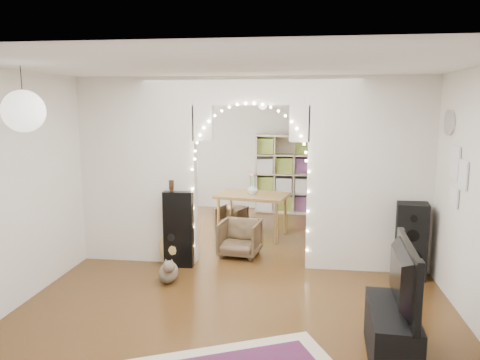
# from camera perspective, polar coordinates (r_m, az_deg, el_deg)

# --- Properties ---
(floor) EXTENTS (7.50, 7.50, 0.00)m
(floor) POSITION_cam_1_polar(r_m,az_deg,el_deg) (6.98, 1.26, -10.14)
(floor) COLOR black
(floor) RESTS_ON ground
(ceiling) EXTENTS (5.00, 7.50, 0.02)m
(ceiling) POSITION_cam_1_polar(r_m,az_deg,el_deg) (6.60, 1.35, 12.56)
(ceiling) COLOR white
(ceiling) RESTS_ON wall_back
(wall_back) EXTENTS (5.00, 0.02, 2.70)m
(wall_back) POSITION_cam_1_polar(r_m,az_deg,el_deg) (10.37, 3.55, 3.86)
(wall_back) COLOR silver
(wall_back) RESTS_ON floor
(wall_front) EXTENTS (5.00, 0.02, 2.70)m
(wall_front) POSITION_cam_1_polar(r_m,az_deg,el_deg) (3.05, -6.44, -9.30)
(wall_front) COLOR silver
(wall_front) RESTS_ON floor
(wall_left) EXTENTS (0.02, 7.50, 2.70)m
(wall_left) POSITION_cam_1_polar(r_m,az_deg,el_deg) (7.36, -18.44, 1.21)
(wall_left) COLOR silver
(wall_left) RESTS_ON floor
(wall_right) EXTENTS (0.02, 7.50, 2.70)m
(wall_right) POSITION_cam_1_polar(r_m,az_deg,el_deg) (6.86, 22.55, 0.42)
(wall_right) COLOR silver
(wall_right) RESTS_ON floor
(divider_wall) EXTENTS (5.00, 0.20, 2.70)m
(divider_wall) POSITION_cam_1_polar(r_m,az_deg,el_deg) (6.65, 1.31, 1.52)
(divider_wall) COLOR silver
(divider_wall) RESTS_ON floor
(fairy_lights) EXTENTS (1.64, 0.04, 1.60)m
(fairy_lights) POSITION_cam_1_polar(r_m,az_deg,el_deg) (6.51, 1.19, 2.46)
(fairy_lights) COLOR #FFEABF
(fairy_lights) RESTS_ON divider_wall
(window) EXTENTS (0.04, 1.20, 1.40)m
(window) POSITION_cam_1_polar(r_m,az_deg,el_deg) (8.97, -13.32, 3.76)
(window) COLOR white
(window) RESTS_ON wall_left
(wall_clock) EXTENTS (0.03, 0.31, 0.31)m
(wall_clock) POSITION_cam_1_polar(r_m,az_deg,el_deg) (6.21, 24.22, 6.43)
(wall_clock) COLOR white
(wall_clock) RESTS_ON wall_right
(picture_frames) EXTENTS (0.02, 0.50, 0.70)m
(picture_frames) POSITION_cam_1_polar(r_m,az_deg,el_deg) (5.88, 24.93, 0.39)
(picture_frames) COLOR white
(picture_frames) RESTS_ON wall_right
(paper_lantern) EXTENTS (0.40, 0.40, 0.40)m
(paper_lantern) POSITION_cam_1_polar(r_m,az_deg,el_deg) (4.90, -24.88, 7.62)
(paper_lantern) COLOR white
(paper_lantern) RESTS_ON ceiling
(ceiling_fan) EXTENTS (1.10, 1.10, 0.30)m
(ceiling_fan) POSITION_cam_1_polar(r_m,az_deg,el_deg) (8.58, 2.80, 9.77)
(ceiling_fan) COLOR #AF963A
(ceiling_fan) RESTS_ON ceiling
(guitar_case) EXTENTS (0.42, 0.15, 1.10)m
(guitar_case) POSITION_cam_1_polar(r_m,az_deg,el_deg) (6.76, -7.51, -6.00)
(guitar_case) COLOR black
(guitar_case) RESTS_ON floor
(acoustic_guitar) EXTENTS (0.43, 0.16, 1.07)m
(acoustic_guitar) POSITION_cam_1_polar(r_m,az_deg,el_deg) (6.81, -8.22, -6.64)
(acoustic_guitar) COLOR #B48D48
(acoustic_guitar) RESTS_ON floor
(tabby_cat) EXTENTS (0.35, 0.56, 0.37)m
(tabby_cat) POSITION_cam_1_polar(r_m,az_deg,el_deg) (6.30, -8.69, -10.98)
(tabby_cat) COLOR brown
(tabby_cat) RESTS_ON floor
(floor_speaker) EXTENTS (0.44, 0.40, 1.02)m
(floor_speaker) POSITION_cam_1_polar(r_m,az_deg,el_deg) (6.72, 20.13, -6.95)
(floor_speaker) COLOR black
(floor_speaker) RESTS_ON floor
(media_console) EXTENTS (0.45, 1.02, 0.50)m
(media_console) POSITION_cam_1_polar(r_m,az_deg,el_deg) (4.67, 17.97, -17.50)
(media_console) COLOR black
(media_console) RESTS_ON floor
(tv) EXTENTS (0.20, 1.08, 0.62)m
(tv) POSITION_cam_1_polar(r_m,az_deg,el_deg) (4.45, 18.34, -11.03)
(tv) COLOR black
(tv) RESTS_ON media_console
(bookcase) EXTENTS (1.66, 0.53, 1.68)m
(bookcase) POSITION_cam_1_polar(r_m,az_deg,el_deg) (10.08, 6.58, 0.74)
(bookcase) COLOR #C0B28B
(bookcase) RESTS_ON floor
(dining_table) EXTENTS (1.33, 1.02, 0.76)m
(dining_table) POSITION_cam_1_polar(r_m,az_deg,el_deg) (8.23, 1.53, -2.24)
(dining_table) COLOR brown
(dining_table) RESTS_ON floor
(flower_vase) EXTENTS (0.22, 0.22, 0.19)m
(flower_vase) POSITION_cam_1_polar(r_m,az_deg,el_deg) (8.20, 1.54, -1.08)
(flower_vase) COLOR white
(flower_vase) RESTS_ON dining_table
(dining_chair_left) EXTENTS (0.62, 0.63, 0.45)m
(dining_chair_left) POSITION_cam_1_polar(r_m,az_deg,el_deg) (8.70, -1.02, -4.69)
(dining_chair_left) COLOR brown
(dining_chair_left) RESTS_ON floor
(dining_chair_right) EXTENTS (0.67, 0.69, 0.55)m
(dining_chair_right) POSITION_cam_1_polar(r_m,az_deg,el_deg) (7.25, -0.04, -7.11)
(dining_chair_right) COLOR brown
(dining_chair_right) RESTS_ON floor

